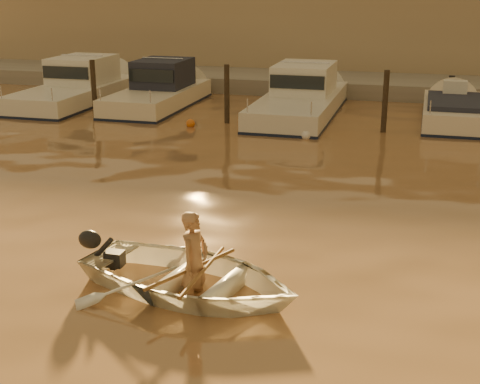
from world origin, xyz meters
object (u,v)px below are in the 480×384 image
(moored_boat_2, at_px, (300,97))
(waterfront_building, at_px, (409,28))
(moored_boat_0, at_px, (75,87))
(dinghy, at_px, (190,277))
(moored_boat_1, at_px, (158,91))
(moored_boat_3, at_px, (454,116))
(person, at_px, (195,262))

(moored_boat_2, height_order, waterfront_building, waterfront_building)
(moored_boat_2, bearing_deg, moored_boat_0, 180.00)
(moored_boat_0, bearing_deg, dinghy, -55.71)
(moored_boat_2, bearing_deg, waterfront_building, 73.00)
(moored_boat_0, relative_size, moored_boat_1, 1.15)
(moored_boat_3, bearing_deg, moored_boat_1, 180.00)
(moored_boat_0, distance_m, moored_boat_3, 14.52)
(dinghy, height_order, person, person)
(moored_boat_1, height_order, moored_boat_3, moored_boat_1)
(moored_boat_0, relative_size, moored_boat_2, 0.94)
(moored_boat_1, xyz_separation_m, moored_boat_3, (10.98, 0.00, -0.40))
(moored_boat_2, bearing_deg, person, -85.77)
(dinghy, xyz_separation_m, waterfront_building, (2.36, 25.84, 2.14))
(dinghy, height_order, moored_boat_0, moored_boat_0)
(moored_boat_2, xyz_separation_m, moored_boat_3, (5.40, 0.00, -0.40))
(moored_boat_2, height_order, moored_boat_3, moored_boat_2)
(moored_boat_0, xyz_separation_m, waterfront_building, (12.48, 11.00, 1.77))
(moored_boat_0, xyz_separation_m, moored_boat_2, (9.12, 0.00, 0.00))
(moored_boat_1, bearing_deg, dinghy, -66.08)
(waterfront_building, bearing_deg, person, -95.00)
(dinghy, relative_size, moored_boat_3, 0.62)
(moored_boat_0, height_order, moored_boat_1, same)
(moored_boat_1, xyz_separation_m, waterfront_building, (8.94, 11.00, 1.77))
(person, bearing_deg, moored_boat_1, 36.30)
(person, height_order, moored_boat_2, moored_boat_2)
(dinghy, xyz_separation_m, moored_boat_3, (4.39, 14.84, -0.04))
(dinghy, relative_size, moored_boat_1, 0.54)
(moored_boat_0, bearing_deg, person, -55.49)
(dinghy, bearing_deg, person, -90.00)
(person, distance_m, moored_boat_0, 18.04)
(dinghy, relative_size, moored_boat_2, 0.44)
(person, height_order, moored_boat_3, person)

